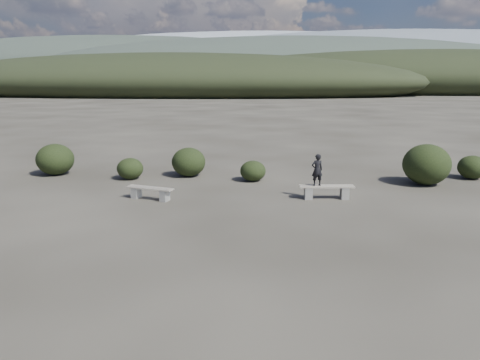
# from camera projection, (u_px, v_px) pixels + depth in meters

# --- Properties ---
(ground) EXTENTS (1200.00, 1200.00, 0.00)m
(ground) POSITION_uv_depth(u_px,v_px,m) (234.00, 269.00, 9.65)
(ground) COLOR #2A2620
(ground) RESTS_ON ground
(bench_left) EXTENTS (1.62, 0.75, 0.40)m
(bench_left) POSITION_uv_depth(u_px,v_px,m) (150.00, 192.00, 15.03)
(bench_left) COLOR gray
(bench_left) RESTS_ON ground
(bench_right) EXTENTS (1.79, 0.53, 0.44)m
(bench_right) POSITION_uv_depth(u_px,v_px,m) (327.00, 191.00, 15.10)
(bench_right) COLOR gray
(bench_right) RESTS_ON ground
(seated_person) EXTENTS (0.44, 0.36, 1.03)m
(seated_person) POSITION_uv_depth(u_px,v_px,m) (317.00, 170.00, 14.95)
(seated_person) COLOR black
(seated_person) RESTS_ON bench_right
(shrub_a) EXTENTS (1.00, 1.00, 0.82)m
(shrub_a) POSITION_uv_depth(u_px,v_px,m) (130.00, 169.00, 17.99)
(shrub_a) COLOR black
(shrub_a) RESTS_ON ground
(shrub_b) EXTENTS (1.33, 1.33, 1.14)m
(shrub_b) POSITION_uv_depth(u_px,v_px,m) (189.00, 162.00, 18.48)
(shrub_b) COLOR black
(shrub_b) RESTS_ON ground
(shrub_c) EXTENTS (0.97, 0.97, 0.78)m
(shrub_c) POSITION_uv_depth(u_px,v_px,m) (253.00, 171.00, 17.66)
(shrub_c) COLOR black
(shrub_c) RESTS_ON ground
(shrub_d) EXTENTS (1.70, 1.70, 1.49)m
(shrub_d) POSITION_uv_depth(u_px,v_px,m) (427.00, 164.00, 17.02)
(shrub_d) COLOR black
(shrub_d) RESTS_ON ground
(shrub_e) EXTENTS (1.09, 1.09, 0.91)m
(shrub_e) POSITION_uv_depth(u_px,v_px,m) (472.00, 167.00, 18.03)
(shrub_e) COLOR black
(shrub_e) RESTS_ON ground
(shrub_f) EXTENTS (1.48, 1.48, 1.25)m
(shrub_f) POSITION_uv_depth(u_px,v_px,m) (55.00, 159.00, 18.75)
(shrub_f) COLOR black
(shrub_f) RESTS_ON ground
(mountain_ridges) EXTENTS (500.00, 400.00, 56.00)m
(mountain_ridges) POSITION_uv_depth(u_px,v_px,m) (274.00, 66.00, 337.47)
(mountain_ridges) COLOR black
(mountain_ridges) RESTS_ON ground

